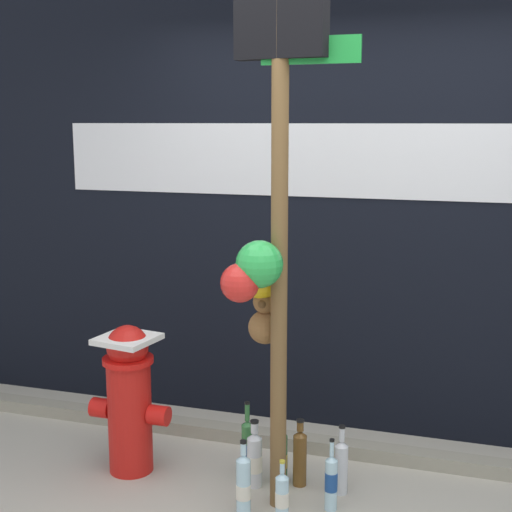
{
  "coord_description": "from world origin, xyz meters",
  "views": [
    {
      "loc": [
        0.7,
        -2.77,
        1.9
      ],
      "look_at": [
        -0.31,
        0.46,
        1.26
      ],
      "focal_mm": 50.72,
      "sensor_mm": 36.0,
      "label": 1
    }
  ],
  "objects_px": {
    "memorial_post": "(268,226)",
    "fire_hydrant": "(129,396)",
    "bottle_0": "(282,497)",
    "bottle_7": "(247,446)",
    "bottle_2": "(300,456)",
    "bottle_3": "(243,485)",
    "bottle_4": "(281,455)",
    "bottle_5": "(331,481)",
    "bottle_6": "(341,465)",
    "bottle_1": "(255,459)"
  },
  "relations": [
    {
      "from": "bottle_2",
      "to": "bottle_5",
      "type": "bearing_deg",
      "value": -42.94
    },
    {
      "from": "bottle_3",
      "to": "bottle_7",
      "type": "xyz_separation_m",
      "value": [
        -0.11,
        0.4,
        0.01
      ]
    },
    {
      "from": "bottle_0",
      "to": "bottle_4",
      "type": "bearing_deg",
      "value": 106.49
    },
    {
      "from": "bottle_6",
      "to": "bottle_5",
      "type": "bearing_deg",
      "value": -95.59
    },
    {
      "from": "fire_hydrant",
      "to": "memorial_post",
      "type": "bearing_deg",
      "value": -8.04
    },
    {
      "from": "bottle_1",
      "to": "bottle_2",
      "type": "height_order",
      "value": "same"
    },
    {
      "from": "bottle_4",
      "to": "bottle_2",
      "type": "bearing_deg",
      "value": -2.79
    },
    {
      "from": "memorial_post",
      "to": "bottle_7",
      "type": "relative_size",
      "value": 6.11
    },
    {
      "from": "bottle_1",
      "to": "bottle_6",
      "type": "height_order",
      "value": "bottle_6"
    },
    {
      "from": "bottle_1",
      "to": "bottle_3",
      "type": "relative_size",
      "value": 0.96
    },
    {
      "from": "bottle_1",
      "to": "bottle_5",
      "type": "xyz_separation_m",
      "value": [
        0.43,
        -0.11,
        -0.0
      ]
    },
    {
      "from": "bottle_7",
      "to": "bottle_2",
      "type": "bearing_deg",
      "value": -6.53
    },
    {
      "from": "bottle_7",
      "to": "memorial_post",
      "type": "bearing_deg",
      "value": -53.91
    },
    {
      "from": "bottle_3",
      "to": "bottle_5",
      "type": "xyz_separation_m",
      "value": [
        0.4,
        0.17,
        -0.01
      ]
    },
    {
      "from": "bottle_4",
      "to": "bottle_7",
      "type": "distance_m",
      "value": 0.2
    },
    {
      "from": "bottle_0",
      "to": "bottle_5",
      "type": "bearing_deg",
      "value": 42.04
    },
    {
      "from": "bottle_1",
      "to": "bottle_5",
      "type": "bearing_deg",
      "value": -14.34
    },
    {
      "from": "bottle_2",
      "to": "bottle_6",
      "type": "height_order",
      "value": "bottle_6"
    },
    {
      "from": "fire_hydrant",
      "to": "bottle_2",
      "type": "xyz_separation_m",
      "value": [
        0.93,
        0.11,
        -0.27
      ]
    },
    {
      "from": "memorial_post",
      "to": "fire_hydrant",
      "type": "height_order",
      "value": "memorial_post"
    },
    {
      "from": "bottle_0",
      "to": "bottle_3",
      "type": "relative_size",
      "value": 0.82
    },
    {
      "from": "fire_hydrant",
      "to": "bottle_4",
      "type": "relative_size",
      "value": 2.23
    },
    {
      "from": "bottle_3",
      "to": "bottle_4",
      "type": "bearing_deg",
      "value": 76.79
    },
    {
      "from": "bottle_0",
      "to": "fire_hydrant",
      "type": "bearing_deg",
      "value": 164.45
    },
    {
      "from": "bottle_0",
      "to": "bottle_2",
      "type": "bearing_deg",
      "value": 90.9
    },
    {
      "from": "fire_hydrant",
      "to": "bottle_2",
      "type": "relative_size",
      "value": 2.25
    },
    {
      "from": "bottle_2",
      "to": "bottle_1",
      "type": "bearing_deg",
      "value": -159.8
    },
    {
      "from": "bottle_5",
      "to": "bottle_6",
      "type": "xyz_separation_m",
      "value": [
        0.02,
        0.17,
        0.0
      ]
    },
    {
      "from": "bottle_1",
      "to": "bottle_7",
      "type": "height_order",
      "value": "bottle_7"
    },
    {
      "from": "memorial_post",
      "to": "bottle_4",
      "type": "relative_size",
      "value": 6.84
    },
    {
      "from": "fire_hydrant",
      "to": "bottle_2",
      "type": "distance_m",
      "value": 0.97
    },
    {
      "from": "bottle_0",
      "to": "bottle_3",
      "type": "height_order",
      "value": "bottle_3"
    },
    {
      "from": "bottle_2",
      "to": "bottle_5",
      "type": "distance_m",
      "value": 0.28
    },
    {
      "from": "bottle_3",
      "to": "bottle_6",
      "type": "distance_m",
      "value": 0.54
    },
    {
      "from": "bottle_0",
      "to": "bottle_2",
      "type": "distance_m",
      "value": 0.38
    },
    {
      "from": "bottle_4",
      "to": "bottle_5",
      "type": "relative_size",
      "value": 0.99
    },
    {
      "from": "fire_hydrant",
      "to": "bottle_3",
      "type": "height_order",
      "value": "fire_hydrant"
    },
    {
      "from": "bottle_4",
      "to": "bottle_7",
      "type": "relative_size",
      "value": 0.89
    },
    {
      "from": "memorial_post",
      "to": "bottle_0",
      "type": "height_order",
      "value": "memorial_post"
    },
    {
      "from": "bottle_2",
      "to": "bottle_7",
      "type": "bearing_deg",
      "value": 173.47
    },
    {
      "from": "fire_hydrant",
      "to": "bottle_5",
      "type": "bearing_deg",
      "value": -3.94
    },
    {
      "from": "fire_hydrant",
      "to": "bottle_2",
      "type": "height_order",
      "value": "fire_hydrant"
    },
    {
      "from": "bottle_0",
      "to": "bottle_6",
      "type": "relative_size",
      "value": 0.85
    },
    {
      "from": "bottle_0",
      "to": "bottle_7",
      "type": "height_order",
      "value": "bottle_7"
    },
    {
      "from": "bottle_0",
      "to": "bottle_3",
      "type": "bearing_deg",
      "value": 176.4
    },
    {
      "from": "memorial_post",
      "to": "fire_hydrant",
      "type": "relative_size",
      "value": 3.07
    },
    {
      "from": "bottle_1",
      "to": "bottle_3",
      "type": "height_order",
      "value": "bottle_3"
    },
    {
      "from": "bottle_0",
      "to": "bottle_7",
      "type": "xyz_separation_m",
      "value": [
        -0.31,
        0.41,
        0.03
      ]
    },
    {
      "from": "fire_hydrant",
      "to": "bottle_6",
      "type": "distance_m",
      "value": 1.19
    },
    {
      "from": "fire_hydrant",
      "to": "bottle_7",
      "type": "bearing_deg",
      "value": 13.42
    }
  ]
}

